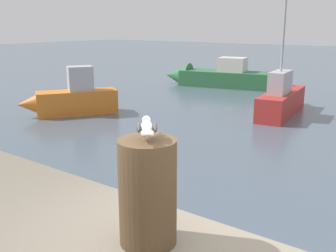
# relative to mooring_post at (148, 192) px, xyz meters

# --- Properties ---
(mooring_post) EXTENTS (0.43, 0.43, 0.80)m
(mooring_post) POSITION_rel_mooring_post_xyz_m (0.00, 0.00, 0.00)
(mooring_post) COLOR #4C3823
(mooring_post) RESTS_ON harbor_quay
(seagull) EXTENTS (0.29, 0.33, 0.14)m
(seagull) POSITION_rel_mooring_post_xyz_m (-0.00, 0.01, 0.49)
(seagull) COLOR tan
(seagull) RESTS_ON mooring_post
(boat_red) EXTENTS (1.39, 4.37, 4.87)m
(boat_red) POSITION_rel_mooring_post_xyz_m (-3.33, 11.67, -1.38)
(boat_red) COLOR #B72D28
(boat_red) RESTS_ON ground_plane
(boat_orange) EXTENTS (2.57, 3.31, 1.70)m
(boat_orange) POSITION_rel_mooring_post_xyz_m (-9.32, 6.98, -1.36)
(boat_orange) COLOR orange
(boat_orange) RESTS_ON ground_plane
(boat_green) EXTENTS (6.22, 2.69, 1.75)m
(boat_green) POSITION_rel_mooring_post_xyz_m (-8.61, 15.94, -1.44)
(boat_green) COLOR #2D6B3D
(boat_green) RESTS_ON ground_plane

